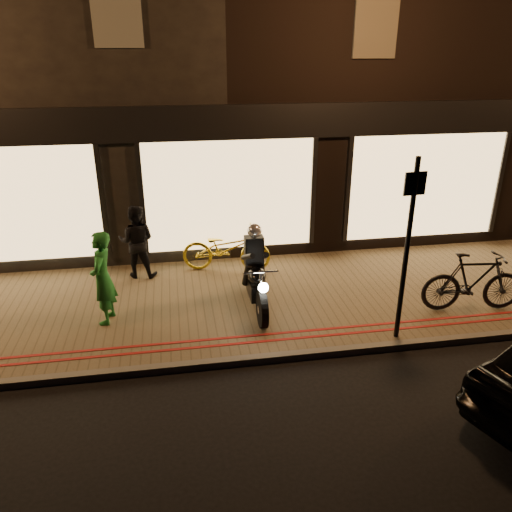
{
  "coord_description": "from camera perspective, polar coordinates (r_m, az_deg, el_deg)",
  "views": [
    {
      "loc": [
        -1.17,
        -6.41,
        4.58
      ],
      "look_at": [
        0.2,
        1.73,
        1.1
      ],
      "focal_mm": 35.0,
      "sensor_mm": 36.0,
      "label": 1
    }
  ],
  "objects": [
    {
      "name": "person_dark",
      "position": [
        10.51,
        -13.49,
        1.63
      ],
      "size": [
        0.84,
        0.71,
        1.54
      ],
      "primitive_type": "imported",
      "rotation": [
        0.0,
        0.0,
        2.96
      ],
      "color": "black",
      "rests_on": "sidewalk"
    },
    {
      "name": "bicycle_dark",
      "position": [
        9.77,
        23.59,
        -2.71
      ],
      "size": [
        1.91,
        0.74,
        1.12
      ],
      "primitive_type": "imported",
      "rotation": [
        0.0,
        0.0,
        1.46
      ],
      "color": "black",
      "rests_on": "sidewalk"
    },
    {
      "name": "person_green",
      "position": [
        8.86,
        -17.13,
        -2.42
      ],
      "size": [
        0.48,
        0.66,
        1.65
      ],
      "primitive_type": "imported",
      "rotation": [
        0.0,
        0.0,
        -1.73
      ],
      "color": "#1F7629",
      "rests_on": "sidewalk"
    },
    {
      "name": "red_kerb_lines",
      "position": [
        8.34,
        -0.02,
        -9.42
      ],
      "size": [
        50.0,
        0.26,
        0.01
      ],
      "color": "maroon",
      "rests_on": "sidewalk"
    },
    {
      "name": "kerb_stone",
      "position": [
        7.97,
        0.6,
        -11.7
      ],
      "size": [
        50.0,
        0.14,
        0.12
      ],
      "primitive_type": "cube",
      "color": "#59544C",
      "rests_on": "ground"
    },
    {
      "name": "sidewalk",
      "position": [
        9.62,
        -1.46,
        -5.19
      ],
      "size": [
        50.0,
        4.0,
        0.12
      ],
      "primitive_type": "cube",
      "color": "brown",
      "rests_on": "ground"
    },
    {
      "name": "motorcycle",
      "position": [
        9.01,
        -0.04,
        -2.4
      ],
      "size": [
        0.6,
        1.94,
        1.59
      ],
      "rotation": [
        0.0,
        0.0,
        -0.0
      ],
      "color": "black",
      "rests_on": "sidewalk"
    },
    {
      "name": "bicycle_gold",
      "position": [
        10.61,
        -3.43,
        0.85
      ],
      "size": [
        1.97,
        1.03,
        0.98
      ],
      "primitive_type": "imported",
      "rotation": [
        0.0,
        0.0,
        1.36
      ],
      "color": "gold",
      "rests_on": "sidewalk"
    },
    {
      "name": "sign_post",
      "position": [
        8.02,
        16.95,
        1.52
      ],
      "size": [
        0.35,
        0.09,
        3.0
      ],
      "rotation": [
        0.0,
        0.0,
        0.1
      ],
      "color": "black",
      "rests_on": "sidewalk"
    },
    {
      "name": "ground",
      "position": [
        7.96,
        0.66,
        -12.25
      ],
      "size": [
        90.0,
        90.0,
        0.0
      ],
      "primitive_type": "plane",
      "color": "black",
      "rests_on": "ground"
    },
    {
      "name": "building_row",
      "position": [
        15.45,
        -5.63,
        21.51
      ],
      "size": [
        48.0,
        10.11,
        8.5
      ],
      "color": "black",
      "rests_on": "ground"
    }
  ]
}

